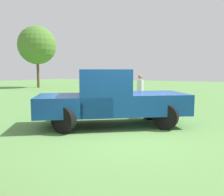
% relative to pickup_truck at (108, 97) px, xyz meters
% --- Properties ---
extents(ground_plane, '(80.00, 80.00, 0.00)m').
position_rel_pickup_truck_xyz_m(ground_plane, '(0.97, -0.90, -0.93)').
color(ground_plane, '#5B8C47').
extents(pickup_truck, '(4.84, 4.40, 1.81)m').
position_rel_pickup_truck_xyz_m(pickup_truck, '(0.00, 0.00, 0.00)').
color(pickup_truck, black).
rests_on(pickup_truck, ground_plane).
extents(person_bystander, '(0.44, 0.44, 1.61)m').
position_rel_pickup_truck_xyz_m(person_bystander, '(-0.72, 4.18, -0.04)').
color(person_bystander, navy).
rests_on(person_bystander, ground_plane).
extents(tree_far_center, '(4.18, 4.18, 6.77)m').
position_rel_pickup_truck_xyz_m(tree_far_center, '(-16.66, 12.34, 3.73)').
color(tree_far_center, brown).
rests_on(tree_far_center, ground_plane).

